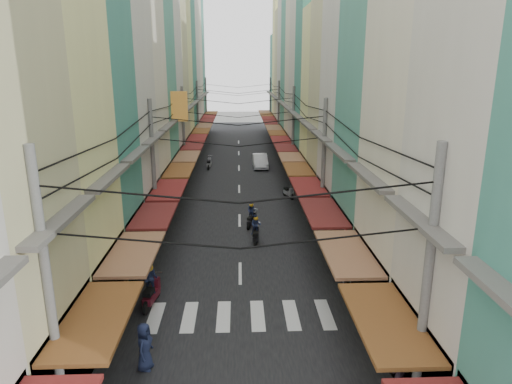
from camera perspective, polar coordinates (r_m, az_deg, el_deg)
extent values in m
plane|color=slate|center=(24.79, -2.02, -8.14)|extent=(160.00, 160.00, 0.00)
cube|color=black|center=(43.84, -2.14, 2.43)|extent=(10.00, 80.00, 0.02)
cube|color=gray|center=(44.32, -10.58, 2.35)|extent=(3.00, 80.00, 0.06)
cube|color=gray|center=(44.32, 6.30, 2.52)|extent=(3.00, 80.00, 0.06)
cube|color=silver|center=(19.74, -12.51, -15.06)|extent=(0.55, 2.40, 0.01)
cube|color=silver|center=(19.54, -8.33, -15.18)|extent=(0.55, 2.40, 0.01)
cube|color=silver|center=(19.45, -4.07, -15.21)|extent=(0.55, 2.40, 0.01)
cube|color=silver|center=(19.45, 0.20, -15.17)|extent=(0.55, 2.40, 0.01)
cube|color=silver|center=(19.55, 4.45, -15.04)|extent=(0.55, 2.40, 0.01)
cube|color=silver|center=(19.75, 8.63, -14.84)|extent=(0.55, 2.40, 0.01)
cube|color=black|center=(15.45, -24.38, -18.77)|extent=(1.20, 4.53, 3.20)
cube|color=brown|center=(14.23, -19.24, -14.67)|extent=(1.80, 4.34, 0.12)
cube|color=#595651|center=(13.25, -23.08, -3.13)|extent=(0.50, 4.24, 0.15)
cube|color=#E2E08D|center=(18.39, -28.19, 7.32)|extent=(6.00, 4.70, 15.81)
cube|color=black|center=(19.27, -19.20, -11.09)|extent=(1.20, 4.52, 3.20)
cube|color=brown|center=(18.31, -15.06, -7.35)|extent=(1.80, 4.33, 0.12)
cube|color=#595651|center=(17.56, -17.82, 1.76)|extent=(0.50, 4.23, 0.15)
cube|color=#3C8472|center=(22.41, -23.78, 13.43)|extent=(6.00, 4.30, 19.25)
cube|color=black|center=(23.23, -16.07, -6.18)|extent=(1.20, 4.13, 3.20)
cube|color=maroon|center=(22.44, -12.61, -2.90)|extent=(1.80, 3.96, 0.12)
cube|color=#595651|center=(21.83, -14.76, 4.59)|extent=(0.50, 3.87, 0.15)
cube|color=beige|center=(26.88, -20.29, 15.72)|extent=(6.00, 5.14, 20.93)
cube|color=black|center=(27.56, -13.82, -2.57)|extent=(1.20, 4.94, 3.20)
cube|color=maroon|center=(26.90, -10.88, 0.28)|extent=(1.80, 4.73, 0.12)
cube|color=#595651|center=(26.39, -12.61, 6.56)|extent=(0.50, 4.63, 0.15)
cube|color=beige|center=(31.75, -17.21, 12.64)|extent=(6.00, 4.95, 17.43)
cube|color=black|center=(32.31, -12.10, 0.21)|extent=(1.20, 4.75, 3.20)
cube|color=brown|center=(31.75, -9.57, 2.68)|extent=(1.80, 4.56, 0.12)
cube|color=#595651|center=(31.32, -11.01, 8.02)|extent=(0.50, 4.46, 0.15)
cube|color=teal|center=(36.60, -15.17, 12.22)|extent=(6.00, 4.99, 16.32)
cube|color=black|center=(37.07, -10.83, 2.25)|extent=(1.20, 4.80, 3.20)
cube|color=brown|center=(36.58, -8.62, 4.42)|extent=(1.80, 4.60, 0.12)
cube|color=#595651|center=(36.21, -9.84, 9.06)|extent=(0.50, 4.50, 0.15)
cube|color=beige|center=(41.30, -14.00, 17.17)|extent=(6.00, 4.65, 22.87)
cube|color=black|center=(41.73, -9.89, 3.77)|extent=(1.20, 4.46, 3.20)
cube|color=maroon|center=(41.29, -7.90, 5.71)|extent=(1.80, 4.27, 0.12)
cube|color=#595651|center=(40.96, -8.98, 9.83)|extent=(0.50, 4.18, 0.15)
cube|color=#BFBA87|center=(45.97, -12.70, 15.61)|extent=(6.00, 4.89, 20.58)
cube|color=black|center=(46.37, -9.13, 4.98)|extent=(1.20, 4.70, 3.20)
cube|color=maroon|center=(45.98, -7.34, 6.73)|extent=(1.80, 4.50, 0.12)
cube|color=#595651|center=(45.69, -8.30, 10.43)|extent=(0.50, 4.40, 0.15)
cube|color=#E2E08D|center=(50.61, -11.67, 14.42)|extent=(6.00, 4.52, 18.44)
cube|color=black|center=(50.97, -8.52, 5.95)|extent=(1.20, 4.34, 3.20)
cube|color=brown|center=(50.62, -6.89, 7.55)|extent=(1.80, 4.16, 0.12)
cube|color=#595651|center=(50.35, -7.75, 10.91)|extent=(0.50, 4.07, 0.15)
cube|color=#3C8472|center=(55.41, -10.91, 15.66)|extent=(6.00, 5.20, 20.63)
cube|color=black|center=(55.74, -8.00, 6.79)|extent=(1.20, 4.99, 3.20)
cube|color=brown|center=(55.42, -6.49, 8.25)|extent=(1.80, 4.78, 0.12)
cube|color=#595651|center=(55.18, -7.28, 11.33)|extent=(0.50, 4.68, 0.15)
cube|color=beige|center=(60.46, -10.27, 17.12)|extent=(6.00, 4.94, 23.70)
cube|color=black|center=(60.74, -7.54, 7.52)|extent=(1.20, 4.74, 3.20)
cube|color=maroon|center=(60.44, -6.15, 8.86)|extent=(1.80, 4.55, 0.12)
cube|color=#595651|center=(60.21, -6.87, 11.68)|extent=(0.50, 4.45, 0.15)
cube|color=beige|center=(65.34, -9.61, 15.88)|extent=(6.00, 4.96, 21.12)
cube|color=black|center=(65.62, -7.15, 8.12)|extent=(1.20, 4.76, 3.20)
cube|color=maroon|center=(65.35, -5.87, 9.37)|extent=(1.80, 4.56, 0.12)
cube|color=#595651|center=(65.14, -6.52, 11.98)|extent=(0.50, 4.46, 0.15)
cube|color=teal|center=(70.30, -9.07, 15.37)|extent=(6.00, 5.04, 19.90)
cube|color=black|center=(70.57, -6.82, 8.65)|extent=(1.20, 4.84, 3.20)
cube|color=brown|center=(70.31, -5.62, 9.81)|extent=(1.80, 4.64, 0.12)
cube|color=#595651|center=(70.12, -6.23, 12.24)|extent=(0.50, 4.54, 0.15)
cube|color=#503512|center=(35.10, -9.55, 10.51)|extent=(1.20, 0.40, 2.20)
cube|color=black|center=(15.14, 21.21, -19.16)|extent=(1.20, 4.54, 3.20)
cube|color=brown|center=(13.89, 15.90, -15.16)|extent=(1.80, 4.35, 0.12)
cube|color=#595651|center=(12.89, 19.63, -3.28)|extent=(0.50, 4.25, 0.15)
cube|color=beige|center=(18.07, 25.45, 18.04)|extent=(6.00, 4.97, 22.38)
cube|color=black|center=(19.03, 15.48, -11.11)|extent=(1.20, 4.78, 3.20)
cube|color=brown|center=(18.06, 11.22, -7.43)|extent=(1.80, 4.58, 0.12)
cube|color=#595651|center=(17.30, 13.84, 1.86)|extent=(0.50, 4.48, 0.15)
cube|color=teal|center=(22.75, 18.64, 8.66)|extent=(6.00, 5.03, 15.08)
cube|color=black|center=(23.43, 11.86, -5.70)|extent=(1.20, 4.83, 3.20)
cube|color=maroon|center=(22.64, 8.37, -2.51)|extent=(1.80, 4.63, 0.12)
cube|color=#595651|center=(22.04, 10.34, 4.96)|extent=(0.50, 4.53, 0.15)
cube|color=beige|center=(27.28, 15.55, 16.85)|extent=(6.00, 4.79, 21.66)
cube|color=black|center=(27.94, 9.48, -2.07)|extent=(1.20, 4.60, 3.20)
cube|color=maroon|center=(27.29, 6.53, 0.68)|extent=(1.80, 4.41, 0.12)
cube|color=#595651|center=(26.79, 8.11, 6.91)|extent=(0.50, 4.31, 0.15)
cube|color=#BFBA87|center=(31.75, 12.91, 15.93)|extent=(6.00, 4.52, 20.74)
cube|color=black|center=(32.33, 7.86, 0.43)|extent=(1.20, 4.34, 3.20)
cube|color=brown|center=(31.77, 5.28, 2.84)|extent=(1.80, 4.16, 0.12)
cube|color=#595651|center=(31.34, 6.61, 8.20)|extent=(0.50, 4.07, 0.15)
cube|color=#E2E08D|center=(36.07, 10.82, 10.69)|extent=(6.00, 4.12, 14.13)
cube|color=black|center=(36.46, 6.70, 2.20)|extent=(1.20, 3.96, 3.20)
cube|color=brown|center=(35.96, 4.41, 4.36)|extent=(1.80, 3.79, 0.12)
cube|color=#595651|center=(35.59, 5.56, 9.10)|extent=(0.50, 3.71, 0.15)
cube|color=#3C8472|center=(40.13, 9.58, 13.76)|extent=(6.00, 4.40, 17.68)
cube|color=black|center=(40.58, 5.79, 3.59)|extent=(1.20, 4.23, 3.20)
cube|color=maroon|center=(40.13, 3.72, 5.54)|extent=(1.80, 4.05, 0.12)
cube|color=#595651|center=(39.79, 4.74, 9.80)|extent=(0.50, 3.96, 0.15)
cube|color=beige|center=(44.58, 8.52, 17.12)|extent=(6.00, 4.64, 22.59)
cube|color=black|center=(44.97, 5.01, 4.79)|extent=(1.20, 4.45, 3.20)
cube|color=maroon|center=(44.57, 3.13, 6.56)|extent=(1.80, 4.26, 0.12)
cube|color=#595651|center=(44.26, 4.04, 10.39)|extent=(0.50, 4.17, 0.15)
cube|color=beige|center=(48.81, 7.53, 16.22)|extent=(6.00, 4.00, 21.25)
cube|color=black|center=(49.19, 4.39, 5.73)|extent=(1.20, 3.84, 3.20)
cube|color=brown|center=(48.82, 2.66, 7.35)|extent=(1.80, 3.68, 0.12)
cube|color=#595651|center=(48.54, 3.48, 10.86)|extent=(0.50, 3.60, 0.15)
cube|color=teal|center=(53.27, 6.72, 16.76)|extent=(6.00, 5.01, 22.33)
cube|color=black|center=(53.61, 3.85, 6.56)|extent=(1.20, 4.81, 3.20)
cube|color=brown|center=(53.27, 2.25, 8.04)|extent=(1.80, 4.61, 0.12)
cube|color=#595651|center=(53.02, 3.00, 11.26)|extent=(0.50, 4.51, 0.15)
cube|color=beige|center=(58.21, 5.91, 15.38)|extent=(6.00, 5.00, 19.71)
cube|color=black|center=(58.53, 3.34, 7.33)|extent=(1.20, 4.80, 3.20)
cube|color=maroon|center=(58.22, 1.87, 8.69)|extent=(1.80, 4.60, 0.12)
cube|color=#595651|center=(57.99, 2.55, 11.63)|extent=(0.50, 4.50, 0.15)
cube|color=#BFBA87|center=(62.85, 5.27, 14.11)|extent=(6.00, 4.32, 16.86)
cube|color=black|center=(63.12, 2.93, 7.93)|extent=(1.20, 4.15, 3.20)
cube|color=maroon|center=(62.84, 1.57, 9.20)|extent=(1.80, 3.97, 0.12)
cube|color=#595651|center=(62.62, 2.20, 11.93)|extent=(0.50, 3.89, 0.15)
cube|color=#E2E08D|center=(67.12, 4.82, 15.53)|extent=(6.00, 4.33, 19.96)
cube|color=black|center=(67.40, 2.61, 8.42)|extent=(1.20, 4.16, 3.20)
cube|color=brown|center=(67.13, 1.33, 9.61)|extent=(1.80, 3.99, 0.12)
cube|color=#595651|center=(66.93, 1.91, 12.16)|extent=(0.50, 3.90, 0.15)
cube|color=#3C8472|center=(71.75, 4.31, 13.29)|extent=(6.00, 4.88, 14.34)
cube|color=black|center=(71.95, 2.30, 8.88)|extent=(1.20, 4.68, 3.20)
cube|color=brown|center=(71.70, 1.10, 9.99)|extent=(1.80, 4.49, 0.12)
cube|color=#595651|center=(71.51, 1.64, 12.38)|extent=(0.50, 4.39, 0.15)
cylinder|color=slate|center=(13.14, -24.37, -12.43)|extent=(0.26, 0.26, 8.20)
cylinder|color=slate|center=(13.15, 20.45, -11.97)|extent=(0.26, 0.26, 8.20)
cylinder|color=slate|center=(26.81, -12.68, 2.55)|extent=(0.26, 0.26, 8.20)
cylinder|color=slate|center=(26.81, 8.41, 2.77)|extent=(0.26, 0.26, 8.20)
cylinder|color=slate|center=(41.41, -9.04, 7.24)|extent=(0.26, 0.26, 8.20)
cylinder|color=slate|center=(41.41, 4.66, 7.38)|extent=(0.26, 0.26, 8.20)
cylinder|color=slate|center=(56.22, -7.29, 9.46)|extent=(0.26, 0.26, 8.20)
cylinder|color=slate|center=(56.22, 2.85, 9.56)|extent=(0.26, 0.26, 8.20)
cylinder|color=slate|center=(71.11, -6.26, 10.75)|extent=(0.26, 0.26, 8.20)
cylinder|color=slate|center=(71.11, 1.79, 10.83)|extent=(0.26, 0.26, 8.20)
imported|color=silver|center=(46.10, 0.52, 3.09)|extent=(4.75, 1.94, 1.67)
imported|color=black|center=(24.58, 11.69, -8.69)|extent=(1.55, 0.84, 1.01)
cylinder|color=black|center=(21.14, -12.56, -12.08)|extent=(0.11, 0.57, 0.57)
cylinder|color=black|center=(19.91, -13.28, -13.97)|extent=(0.11, 0.57, 0.57)
cube|color=maroon|center=(20.44, -12.94, -12.56)|extent=(0.37, 1.26, 0.31)
cube|color=black|center=(20.05, -13.14, -12.10)|extent=(0.35, 0.60, 0.20)
cube|color=maroon|center=(20.85, -12.68, -11.18)|extent=(0.33, 0.31, 0.60)
imported|color=#1E2647|center=(20.38, -12.97, -12.21)|extent=(0.58, 0.41, 1.45)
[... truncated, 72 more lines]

